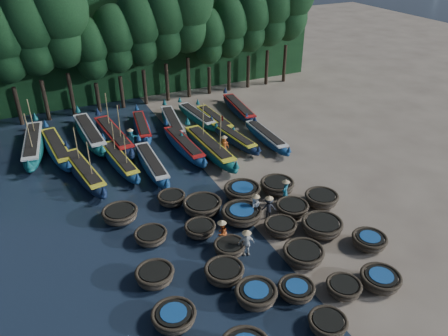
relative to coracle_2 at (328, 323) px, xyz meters
name	(u,v)px	position (x,y,z in m)	size (l,w,h in m)	color
ground	(237,208)	(0.76, 10.20, -0.37)	(120.00, 120.00, 0.00)	gray
foliage_wall	(131,45)	(0.76, 33.70, 4.63)	(40.00, 3.00, 10.00)	black
coracle_2	(328,323)	(0.00, 0.00, 0.00)	(1.79, 1.79, 0.65)	brown
coracle_3	(344,288)	(2.05, 1.42, 0.00)	(1.98, 1.98, 0.65)	brown
coracle_4	(380,280)	(4.01, 1.02, 0.06)	(2.06, 2.06, 0.74)	brown
coracle_5	(174,317)	(-6.03, 3.32, 0.02)	(2.48, 2.48, 0.67)	brown
coracle_6	(256,295)	(-2.08, 2.80, 0.10)	(2.25, 2.25, 0.81)	brown
coracle_7	(296,290)	(-0.11, 2.30, 0.00)	(1.83, 1.83, 0.64)	brown
coracle_8	(303,254)	(1.65, 4.25, 0.07)	(2.25, 2.25, 0.77)	brown
coracle_9	(369,241)	(5.63, 3.61, 0.04)	(2.18, 2.18, 0.71)	brown
coracle_10	(155,275)	(-6.01, 6.15, 0.08)	(2.01, 2.01, 0.79)	brown
coracle_11	(224,272)	(-2.77, 4.84, 0.08)	(2.07, 2.07, 0.78)	brown
coracle_12	(230,247)	(-1.64, 6.49, 0.03)	(2.09, 2.09, 0.70)	brown
coracle_13	(280,227)	(1.86, 6.88, 0.01)	(2.04, 2.04, 0.67)	brown
coracle_14	(322,226)	(4.03, 5.81, 0.09)	(2.53, 2.53, 0.80)	brown
coracle_15	(151,236)	(-5.21, 9.35, 0.01)	(1.95, 1.95, 0.66)	brown
coracle_16	(200,229)	(-2.44, 8.73, 0.02)	(2.03, 2.03, 0.67)	brown
coracle_17	(242,214)	(0.35, 8.86, 0.11)	(2.68, 2.68, 0.82)	brown
coracle_18	(292,208)	(3.53, 8.17, 0.03)	(2.37, 2.37, 0.69)	brown
coracle_19	(321,199)	(5.75, 8.15, 0.09)	(2.18, 2.18, 0.79)	brown
coracle_20	(120,214)	(-6.28, 12.10, 0.08)	(2.46, 2.46, 0.78)	brown
coracle_21	(171,198)	(-2.86, 12.46, 0.03)	(2.08, 2.08, 0.69)	brown
coracle_22	(202,206)	(-1.43, 10.74, 0.09)	(2.66, 2.66, 0.80)	brown
coracle_23	(242,191)	(1.59, 11.12, 0.10)	(2.86, 2.86, 0.82)	brown
coracle_24	(277,186)	(4.01, 10.70, 0.10)	(2.33, 2.33, 0.82)	brown
long_boat_2	(84,172)	(-7.32, 18.08, 0.19)	(2.60, 8.18, 3.51)	black
long_boat_3	(120,161)	(-4.66, 18.65, 0.14)	(2.07, 7.59, 3.24)	navy
long_boat_4	(152,164)	(-2.67, 17.16, 0.15)	(1.59, 7.76, 1.37)	navy
long_boat_5	(184,145)	(0.53, 18.96, 0.17)	(1.64, 8.03, 1.41)	navy
long_boat_6	(209,147)	(2.14, 17.62, 0.24)	(1.86, 8.98, 3.81)	#0E5250
long_boat_7	(233,138)	(4.70, 18.59, 0.12)	(2.11, 7.22, 1.28)	black
long_boat_8	(266,137)	(7.18, 17.55, 0.13)	(1.45, 7.38, 1.30)	navy
long_boat_9	(33,144)	(-10.14, 24.06, 0.25)	(2.83, 9.13, 3.91)	#0E5250
long_boat_10	(57,148)	(-8.55, 22.71, 0.20)	(2.15, 8.42, 1.49)	navy
long_boat_11	(90,133)	(-5.76, 24.24, 0.24)	(1.96, 9.15, 1.61)	#0E5250
long_boat_12	(114,136)	(-4.08, 22.87, 0.25)	(2.30, 9.10, 3.88)	black
long_boat_13	(142,127)	(-1.42, 23.87, 0.12)	(2.37, 7.21, 1.28)	navy
long_boat_14	(173,123)	(1.23, 23.49, 0.16)	(2.53, 7.87, 1.40)	#0E5250
long_boat_15	(197,116)	(3.72, 23.96, 0.12)	(1.96, 7.30, 1.29)	#0E5250
long_boat_16	(214,119)	(4.88, 22.67, 0.12)	(1.58, 7.26, 1.28)	#0E5250
long_boat_17	(239,109)	(7.92, 23.82, 0.17)	(2.27, 8.02, 1.42)	black
fisherman_0	(255,205)	(1.31, 8.90, 0.46)	(0.88, 0.77, 1.71)	silver
fisherman_1	(285,191)	(3.71, 9.32, 0.57)	(0.73, 0.66, 1.88)	#185767
fisherman_2	(222,232)	(-1.66, 7.44, 0.44)	(0.92, 0.86, 1.70)	#BE4A19
fisherman_3	(269,207)	(1.94, 8.39, 0.44)	(1.12, 0.90, 1.71)	black
fisherman_4	(246,242)	(-0.87, 6.03, 0.47)	(0.96, 0.61, 1.72)	silver
fisherman_5	(131,138)	(-3.05, 21.31, 0.48)	(1.51, 0.52, 1.82)	#185767
fisherman_6	(224,145)	(3.17, 17.16, 0.46)	(0.88, 0.77, 1.71)	#BE4A19
tree_2	(2,42)	(-10.64, 30.20, 6.95)	(4.51, 4.51, 10.63)	black
tree_3	(30,31)	(-8.34, 30.20, 7.63)	(4.92, 4.92, 11.60)	black
tree_4	(58,20)	(-6.04, 30.20, 8.30)	(5.34, 5.34, 12.58)	black
tree_5	(91,49)	(-3.74, 30.20, 5.60)	(3.68, 3.68, 8.68)	black
tree_6	(115,39)	(-1.44, 30.20, 6.28)	(4.09, 4.09, 9.65)	black
tree_7	(139,28)	(0.86, 30.20, 6.95)	(4.51, 4.51, 10.63)	black
tree_8	(163,19)	(3.16, 30.20, 7.63)	(4.92, 4.92, 11.60)	black
tree_9	(186,9)	(5.46, 30.20, 8.30)	(5.34, 5.34, 12.58)	black
tree_10	(208,36)	(7.76, 30.20, 5.60)	(3.68, 3.68, 8.68)	black
tree_11	(229,27)	(10.06, 30.20, 6.28)	(4.09, 4.09, 9.65)	black
tree_12	(250,18)	(12.36, 30.20, 6.95)	(4.51, 4.51, 10.63)	black
tree_13	(270,9)	(14.66, 30.20, 7.63)	(4.92, 4.92, 11.60)	black
tree_14	(289,0)	(16.96, 30.20, 8.30)	(5.34, 5.34, 12.58)	black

